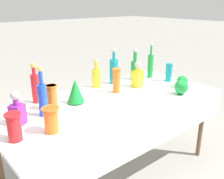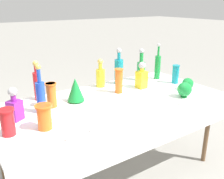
{
  "view_description": "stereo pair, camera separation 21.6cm",
  "coord_description": "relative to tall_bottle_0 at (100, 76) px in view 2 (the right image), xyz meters",
  "views": [
    {
      "loc": [
        -1.31,
        -1.56,
        1.58
      ],
      "look_at": [
        0.0,
        0.0,
        0.86
      ],
      "focal_mm": 40.0,
      "sensor_mm": 36.0,
      "label": 1
    },
    {
      "loc": [
        -1.14,
        -1.69,
        1.58
      ],
      "look_at": [
        0.0,
        0.0,
        0.86
      ],
      "focal_mm": 40.0,
      "sensor_mm": 36.0,
      "label": 2
    }
  ],
  "objects": [
    {
      "name": "price_tag_center",
      "position": [
        -0.7,
        -0.79,
        -0.1
      ],
      "size": [
        0.05,
        0.01,
        0.03
      ],
      "primitive_type": "cube",
      "rotation": [
        -0.21,
        0.0,
        -0.04
      ],
      "color": "white",
      "rests_on": "display_table"
    },
    {
      "name": "slender_vase_2",
      "position": [
        -1.01,
        -0.5,
        -0.01
      ],
      "size": [
        0.1,
        0.1,
        0.18
      ],
      "color": "red",
      "rests_on": "display_table"
    },
    {
      "name": "price_tag_left",
      "position": [
        -0.53,
        -0.77,
        -0.09
      ],
      "size": [
        0.05,
        0.01,
        0.04
      ],
      "primitive_type": "cube",
      "rotation": [
        -0.21,
        0.0,
        -0.01
      ],
      "color": "white",
      "rests_on": "display_table"
    },
    {
      "name": "square_decanter_0",
      "position": [
        -0.91,
        -0.3,
        -0.01
      ],
      "size": [
        0.12,
        0.12,
        0.25
      ],
      "color": "purple",
      "rests_on": "display_table"
    },
    {
      "name": "slender_vase_3",
      "position": [
        0.72,
        -0.34,
        -0.01
      ],
      "size": [
        0.08,
        0.08,
        0.2
      ],
      "color": "teal",
      "rests_on": "display_table"
    },
    {
      "name": "display_table",
      "position": [
        -0.11,
        -0.41,
        -0.17
      ],
      "size": [
        2.01,
        0.96,
        0.76
      ],
      "color": "white",
      "rests_on": "ground"
    },
    {
      "name": "square_decanter_1",
      "position": [
        0.32,
        -0.26,
        0.0
      ],
      "size": [
        0.1,
        0.1,
        0.27
      ],
      "color": "yellow",
      "rests_on": "display_table"
    },
    {
      "name": "tall_bottle_2",
      "position": [
        0.67,
        -0.12,
        0.04
      ],
      "size": [
        0.06,
        0.06,
        0.39
      ],
      "color": "#198C38",
      "rests_on": "display_table"
    },
    {
      "name": "round_bowl_1",
      "position": [
        0.47,
        -0.68,
        -0.04
      ],
      "size": [
        0.13,
        0.13,
        0.14
      ],
      "color": "#198C38",
      "rests_on": "display_table"
    },
    {
      "name": "tall_bottle_4",
      "position": [
        0.21,
        -0.02,
        0.04
      ],
      "size": [
        0.09,
        0.09,
        0.38
      ],
      "color": "teal",
      "rests_on": "display_table"
    },
    {
      "name": "tall_bottle_0",
      "position": [
        0.0,
        0.0,
        0.0
      ],
      "size": [
        0.09,
        0.09,
        0.29
      ],
      "color": "yellow",
      "rests_on": "display_table"
    },
    {
      "name": "slender_vase_4",
      "position": [
        0.05,
        -0.25,
        0.01
      ],
      "size": [
        0.08,
        0.08,
        0.23
      ],
      "color": "orange",
      "rests_on": "display_table"
    },
    {
      "name": "slender_vase_0",
      "position": [
        -0.78,
        -0.55,
        -0.02
      ],
      "size": [
        0.12,
        0.12,
        0.17
      ],
      "color": "orange",
      "rests_on": "display_table"
    },
    {
      "name": "ground_plane",
      "position": [
        -0.11,
        -0.38,
        -0.87
      ],
      "size": [
        40.0,
        40.0,
        0.0
      ],
      "primitive_type": "plane",
      "color": "gray"
    },
    {
      "name": "round_bowl_0",
      "position": [
        0.65,
        -0.57,
        -0.05
      ],
      "size": [
        0.11,
        0.11,
        0.12
      ],
      "color": "#198C38",
      "rests_on": "display_table"
    },
    {
      "name": "tall_bottle_3",
      "position": [
        -0.64,
        0.0,
        0.03
      ],
      "size": [
        0.07,
        0.07,
        0.35
      ],
      "color": "red",
      "rests_on": "display_table"
    },
    {
      "name": "slender_vase_1",
      "position": [
        -0.6,
        -0.22,
        -0.0
      ],
      "size": [
        0.09,
        0.09,
        0.21
      ],
      "color": "orange",
      "rests_on": "display_table"
    },
    {
      "name": "price_tag_right",
      "position": [
        0.31,
        -0.79,
        -0.09
      ],
      "size": [
        0.05,
        0.02,
        0.04
      ],
      "primitive_type": "cube",
      "rotation": [
        -0.21,
        0.0,
        0.11
      ],
      "color": "white",
      "rests_on": "display_table"
    },
    {
      "name": "fluted_vase_0",
      "position": [
        -0.39,
        -0.22,
        -0.0
      ],
      "size": [
        0.15,
        0.15,
        0.21
      ],
      "color": "#198C38",
      "rests_on": "display_table"
    },
    {
      "name": "tall_bottle_5",
      "position": [
        -0.71,
        -0.28,
        0.04
      ],
      "size": [
        0.07,
        0.07,
        0.39
      ],
      "color": "blue",
      "rests_on": "display_table"
    },
    {
      "name": "cardboard_box_behind_left",
      "position": [
        -0.43,
        0.53,
        -0.74
      ],
      "size": [
        0.5,
        0.47,
        0.34
      ],
      "color": "tan",
      "rests_on": "ground"
    },
    {
      "name": "tall_bottle_1",
      "position": [
        0.48,
        -0.06,
        0.02
      ],
      "size": [
        0.09,
        0.09,
        0.35
      ],
      "color": "#198C38",
      "rests_on": "display_table"
    }
  ]
}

